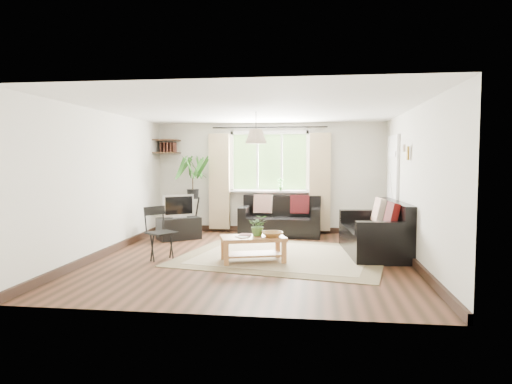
# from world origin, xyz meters

# --- Properties ---
(floor) EXTENTS (5.50, 5.50, 0.00)m
(floor) POSITION_xyz_m (0.00, 0.00, 0.00)
(floor) COLOR black
(floor) RESTS_ON ground
(ceiling) EXTENTS (5.50, 5.50, 0.00)m
(ceiling) POSITION_xyz_m (0.00, 0.00, 2.40)
(ceiling) COLOR white
(ceiling) RESTS_ON floor
(wall_back) EXTENTS (5.00, 0.02, 2.40)m
(wall_back) POSITION_xyz_m (0.00, 2.75, 1.20)
(wall_back) COLOR beige
(wall_back) RESTS_ON floor
(wall_front) EXTENTS (5.00, 0.02, 2.40)m
(wall_front) POSITION_xyz_m (0.00, -2.75, 1.20)
(wall_front) COLOR beige
(wall_front) RESTS_ON floor
(wall_left) EXTENTS (0.02, 5.50, 2.40)m
(wall_left) POSITION_xyz_m (-2.50, 0.00, 1.20)
(wall_left) COLOR beige
(wall_left) RESTS_ON floor
(wall_right) EXTENTS (0.02, 5.50, 2.40)m
(wall_right) POSITION_xyz_m (2.50, 0.00, 1.20)
(wall_right) COLOR beige
(wall_right) RESTS_ON floor
(rug) EXTENTS (3.71, 3.34, 0.02)m
(rug) POSITION_xyz_m (0.49, 0.24, 0.01)
(rug) COLOR #B7AD8E
(rug) RESTS_ON floor
(window) EXTENTS (2.50, 0.16, 2.16)m
(window) POSITION_xyz_m (0.00, 2.71, 1.55)
(window) COLOR white
(window) RESTS_ON wall_back
(door) EXTENTS (0.06, 0.96, 2.06)m
(door) POSITION_xyz_m (2.47, 1.70, 1.00)
(door) COLOR silver
(door) RESTS_ON wall_right
(corner_shelf) EXTENTS (0.50, 0.50, 0.34)m
(corner_shelf) POSITION_xyz_m (-2.25, 2.50, 1.89)
(corner_shelf) COLOR black
(corner_shelf) RESTS_ON wall_back
(pendant_lamp) EXTENTS (0.36, 0.36, 0.54)m
(pendant_lamp) POSITION_xyz_m (0.00, 0.40, 2.05)
(pendant_lamp) COLOR beige
(pendant_lamp) RESTS_ON ceiling
(wall_sconce) EXTENTS (0.12, 0.12, 0.28)m
(wall_sconce) POSITION_xyz_m (2.43, 0.30, 1.74)
(wall_sconce) COLOR beige
(wall_sconce) RESTS_ON wall_right
(sofa_back) EXTENTS (1.70, 0.89, 0.79)m
(sofa_back) POSITION_xyz_m (0.28, 2.27, 0.39)
(sofa_back) COLOR black
(sofa_back) RESTS_ON floor
(sofa_right) EXTENTS (1.89, 1.07, 0.85)m
(sofa_right) POSITION_xyz_m (1.99, 0.60, 0.43)
(sofa_right) COLOR black
(sofa_right) RESTS_ON floor
(coffee_table) EXTENTS (1.10, 0.81, 0.40)m
(coffee_table) POSITION_xyz_m (0.04, -0.28, 0.20)
(coffee_table) COLOR brown
(coffee_table) RESTS_ON floor
(table_plant) EXTENTS (0.34, 0.31, 0.33)m
(table_plant) POSITION_xyz_m (0.11, -0.21, 0.57)
(table_plant) COLOR #3D6829
(table_plant) RESTS_ON coffee_table
(bowl) EXTENTS (0.42, 0.42, 0.08)m
(bowl) POSITION_xyz_m (0.34, -0.28, 0.44)
(bowl) COLOR olive
(bowl) RESTS_ON coffee_table
(book_a) EXTENTS (0.24, 0.25, 0.02)m
(book_a) POSITION_xyz_m (-0.17, -0.44, 0.41)
(book_a) COLOR white
(book_a) RESTS_ON coffee_table
(book_b) EXTENTS (0.18, 0.24, 0.02)m
(book_b) POSITION_xyz_m (-0.18, -0.23, 0.42)
(book_b) COLOR #512520
(book_b) RESTS_ON coffee_table
(tv_stand) EXTENTS (0.93, 0.85, 0.44)m
(tv_stand) POSITION_xyz_m (-1.72, 1.57, 0.22)
(tv_stand) COLOR black
(tv_stand) RESTS_ON floor
(tv) EXTENTS (0.63, 0.54, 0.48)m
(tv) POSITION_xyz_m (-1.72, 1.57, 0.68)
(tv) COLOR #A5A5AA
(tv) RESTS_ON tv_stand
(palm_stand) EXTENTS (0.82, 0.82, 1.70)m
(palm_stand) POSITION_xyz_m (-1.63, 2.36, 0.85)
(palm_stand) COLOR black
(palm_stand) RESTS_ON floor
(folding_chair) EXTENTS (0.61, 0.61, 0.85)m
(folding_chair) POSITION_xyz_m (-1.42, -0.32, 0.42)
(folding_chair) COLOR black
(folding_chair) RESTS_ON floor
(sill_plant) EXTENTS (0.14, 0.10, 0.27)m
(sill_plant) POSITION_xyz_m (0.25, 2.63, 1.06)
(sill_plant) COLOR #2D6023
(sill_plant) RESTS_ON window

